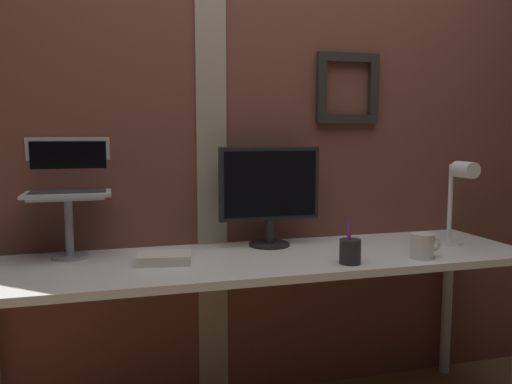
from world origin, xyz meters
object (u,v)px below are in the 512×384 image
coffee_mug (423,246)px  monitor (269,189)px  pen_cup (350,251)px  desk_lamp (458,194)px  laptop (68,179)px

coffee_mug → monitor: bearing=143.4°
monitor → pen_cup: 0.48m
monitor → desk_lamp: (0.79, -0.24, -0.02)m
desk_lamp → coffee_mug: 0.36m
desk_lamp → pen_cup: 0.63m
monitor → laptop: 0.83m
laptop → pen_cup: size_ratio=2.04×
monitor → desk_lamp: bearing=-16.6°
pen_cup → coffee_mug: bearing=0.0°
pen_cup → laptop: bearing=156.4°
pen_cup → desk_lamp: bearing=14.4°
desk_lamp → coffee_mug: size_ratio=2.83×
coffee_mug → desk_lamp: bearing=29.1°
monitor → desk_lamp: size_ratio=1.20×
monitor → pen_cup: (0.20, -0.39, -0.21)m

